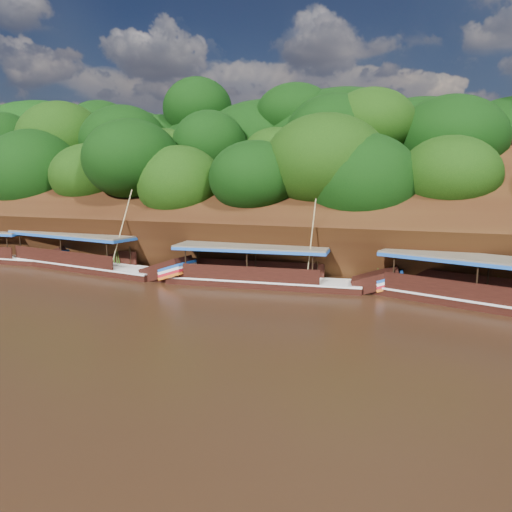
{
  "coord_description": "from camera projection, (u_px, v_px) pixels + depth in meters",
  "views": [
    {
      "loc": [
        8.85,
        -20.71,
        6.84
      ],
      "look_at": [
        -1.06,
        7.0,
        2.0
      ],
      "focal_mm": 35.0,
      "sensor_mm": 36.0,
      "label": 1
    }
  ],
  "objects": [
    {
      "name": "riverbank",
      "position": [
        327.0,
        231.0,
        44.1
      ],
      "size": [
        120.0,
        30.06,
        19.4
      ],
      "color": "black",
      "rests_on": "ground"
    },
    {
      "name": "boat_2",
      "position": [
        90.0,
        262.0,
        35.78
      ],
      "size": [
        16.81,
        5.11,
        6.31
      ],
      "rotation": [
        0.0,
        0.0,
        -0.18
      ],
      "color": "black",
      "rests_on": "ground"
    },
    {
      "name": "boat_1",
      "position": [
        275.0,
        277.0,
        30.63
      ],
      "size": [
        14.51,
        3.37,
        5.92
      ],
      "rotation": [
        0.0,
        0.0,
        0.08
      ],
      "color": "black",
      "rests_on": "ground"
    },
    {
      "name": "ground",
      "position": [
        227.0,
        322.0,
        23.29
      ],
      "size": [
        160.0,
        160.0,
        0.0
      ],
      "primitive_type": "plane",
      "color": "black",
      "rests_on": "ground"
    },
    {
      "name": "reeds",
      "position": [
        249.0,
        266.0,
        32.84
      ],
      "size": [
        48.06,
        2.0,
        2.18
      ],
      "color": "#2E6519",
      "rests_on": "ground"
    }
  ]
}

